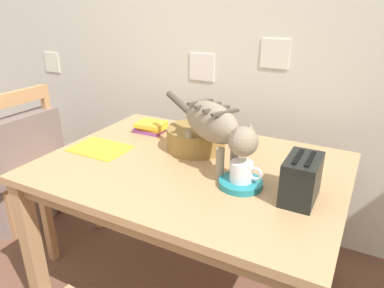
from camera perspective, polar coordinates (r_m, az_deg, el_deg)
The scene contains 11 objects.
wall_rear at distance 2.24m, azimuth 8.36°, elevation 17.05°, with size 5.26×0.11×2.50m.
dining_table at distance 1.68m, azimuth -0.00°, elevation -5.78°, with size 1.36×0.99×0.74m.
cat at distance 1.52m, azimuth 3.77°, elevation 2.87°, with size 0.58×0.36×0.30m.
saucer_bowl at distance 1.47m, azimuth 7.78°, elevation -6.22°, with size 0.18×0.18×0.03m, color teal.
coffee_mug at distance 1.44m, azimuth 8.01°, elevation -4.37°, with size 0.13×0.09×0.08m.
magazine at distance 1.86m, azimuth -14.48°, elevation -0.68°, with size 0.28×0.21×0.01m, color yellow.
book_stack at distance 2.03m, azimuth -6.54°, elevation 2.73°, with size 0.18×0.15×0.06m.
wicker_basket at distance 1.78m, azimuth 0.79°, elevation 0.94°, with size 0.29×0.29×0.11m.
toaster at distance 1.40m, azimuth 17.08°, elevation -5.37°, with size 0.12×0.20×0.18m.
wooden_chair_near at distance 2.42m, azimuth -22.51°, elevation -3.68°, with size 0.45×0.45×0.94m.
wicker_armchair at distance 2.76m, azimuth -26.97°, elevation -5.44°, with size 0.61×0.62×0.78m.
Camera 1 is at (0.76, 0.09, 1.46)m, focal length 33.37 mm.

